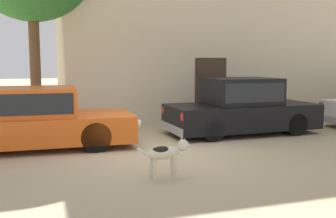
% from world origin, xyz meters
% --- Properties ---
extents(ground_plane, '(80.00, 80.00, 0.00)m').
position_xyz_m(ground_plane, '(0.00, 0.00, 0.00)').
color(ground_plane, tan).
extents(parked_sedan_nearest, '(4.81, 1.88, 1.40)m').
position_xyz_m(parked_sedan_nearest, '(-2.60, 1.07, 0.69)').
color(parked_sedan_nearest, '#D15619').
rests_on(parked_sedan_nearest, ground_plane).
extents(parked_sedan_second, '(4.29, 1.79, 1.53)m').
position_xyz_m(parked_sedan_second, '(2.89, 1.29, 0.75)').
color(parked_sedan_second, black).
rests_on(parked_sedan_second, ground_plane).
extents(apartment_block, '(13.19, 6.32, 8.15)m').
position_xyz_m(apartment_block, '(4.93, 6.69, 4.08)').
color(apartment_block, beige).
rests_on(apartment_block, ground_plane).
extents(stray_dog_spotted, '(1.02, 0.29, 0.66)m').
position_xyz_m(stray_dog_spotted, '(-0.30, -1.98, 0.43)').
color(stray_dog_spotted, beige).
rests_on(stray_dog_spotted, ground_plane).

